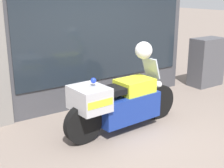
# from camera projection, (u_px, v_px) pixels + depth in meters

# --- Properties ---
(ground_plane) EXTENTS (60.00, 60.00, 0.00)m
(ground_plane) POSITION_uv_depth(u_px,v_px,m) (145.00, 136.00, 5.34)
(ground_plane) COLOR gray
(shop_building) EXTENTS (5.04, 0.55, 3.85)m
(shop_building) POSITION_uv_depth(u_px,v_px,m) (69.00, 14.00, 6.16)
(shop_building) COLOR #424247
(shop_building) RESTS_ON ground
(window_display) EXTENTS (3.77, 0.30, 1.82)m
(window_display) POSITION_uv_depth(u_px,v_px,m) (99.00, 81.00, 6.99)
(window_display) COLOR slate
(window_display) RESTS_ON ground
(paramedic_motorcycle) EXTENTS (2.39, 0.66, 1.23)m
(paramedic_motorcycle) POSITION_uv_depth(u_px,v_px,m) (119.00, 102.00, 5.38)
(paramedic_motorcycle) COLOR black
(paramedic_motorcycle) RESTS_ON ground
(utility_cabinet) EXTENTS (0.85, 0.49, 1.23)m
(utility_cabinet) POSITION_uv_depth(u_px,v_px,m) (206.00, 62.00, 8.02)
(utility_cabinet) COLOR #4C4C51
(utility_cabinet) RESTS_ON ground
(white_helmet) EXTENTS (0.31, 0.31, 0.31)m
(white_helmet) POSITION_uv_depth(u_px,v_px,m) (144.00, 50.00, 5.45)
(white_helmet) COLOR white
(white_helmet) RESTS_ON paramedic_motorcycle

